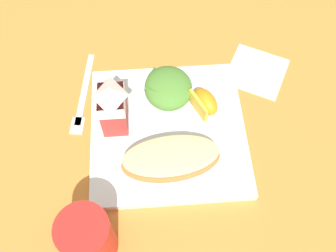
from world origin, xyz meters
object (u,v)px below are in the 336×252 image
object	(u,v)px
milk_carton	(112,106)
paper_napkin	(256,71)
white_plate	(168,131)
drinking_red_cup	(88,238)
green_salad_pile	(168,88)
orange_wedge_front	(205,102)
metal_fork	(83,99)
cheesy_pizza_bread	(169,159)

from	to	relation	value
milk_carton	paper_napkin	world-z (taller)	milk_carton
white_plate	drinking_red_cup	size ratio (longest dim) A/B	2.61
green_salad_pile	orange_wedge_front	bearing A→B (deg)	-119.72
white_plate	orange_wedge_front	world-z (taller)	orange_wedge_front
green_salad_pile	orange_wedge_front	xyz separation A→B (m)	(-0.04, -0.06, -0.00)
white_plate	milk_carton	bearing A→B (deg)	78.74
orange_wedge_front	metal_fork	bearing A→B (deg)	78.63
milk_carton	paper_napkin	size ratio (longest dim) A/B	1.00
green_salad_pile	milk_carton	bearing A→B (deg)	120.14
metal_fork	drinking_red_cup	size ratio (longest dim) A/B	1.76
green_salad_pile	drinking_red_cup	world-z (taller)	drinking_red_cup
orange_wedge_front	drinking_red_cup	distance (m)	0.31
milk_carton	drinking_red_cup	size ratio (longest dim) A/B	1.03
paper_napkin	metal_fork	size ratio (longest dim) A/B	0.58
orange_wedge_front	drinking_red_cup	xyz separation A→B (m)	(-0.24, 0.20, 0.02)
milk_carton	orange_wedge_front	world-z (taller)	milk_carton
cheesy_pizza_bread	paper_napkin	world-z (taller)	cheesy_pizza_bread
orange_wedge_front	metal_fork	xyz separation A→B (m)	(0.05, 0.23, -0.03)
white_plate	paper_napkin	size ratio (longest dim) A/B	2.55
milk_carton	metal_fork	bearing A→B (deg)	44.68
green_salad_pile	paper_napkin	distance (m)	0.19
milk_carton	drinking_red_cup	world-z (taller)	milk_carton
orange_wedge_front	metal_fork	world-z (taller)	orange_wedge_front
milk_carton	drinking_red_cup	distance (m)	0.22
cheesy_pizza_bread	metal_fork	world-z (taller)	cheesy_pizza_bread
white_plate	green_salad_pile	distance (m)	0.08
drinking_red_cup	metal_fork	bearing A→B (deg)	5.46
milk_carton	orange_wedge_front	distance (m)	0.17
paper_napkin	drinking_red_cup	size ratio (longest dim) A/B	1.03
green_salad_pile	orange_wedge_front	size ratio (longest dim) A/B	1.44
milk_carton	orange_wedge_front	size ratio (longest dim) A/B	1.58
white_plate	cheesy_pizza_bread	world-z (taller)	cheesy_pizza_bread
paper_napkin	green_salad_pile	bearing A→B (deg)	105.92
cheesy_pizza_bread	paper_napkin	bearing A→B (deg)	-44.34
cheesy_pizza_bread	green_salad_pile	xyz separation A→B (m)	(0.15, -0.01, 0.00)
cheesy_pizza_bread	green_salad_pile	distance (m)	0.15
white_plate	metal_fork	distance (m)	0.18
green_salad_pile	orange_wedge_front	world-z (taller)	same
white_plate	paper_napkin	world-z (taller)	white_plate
white_plate	drinking_red_cup	bearing A→B (deg)	145.86
white_plate	green_salad_pile	size ratio (longest dim) A/B	2.80
white_plate	drinking_red_cup	distance (m)	0.24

